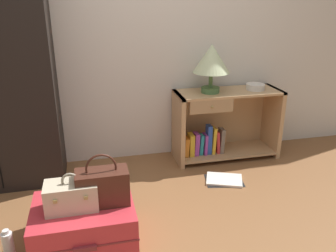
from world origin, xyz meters
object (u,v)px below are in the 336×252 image
train_case (71,196)px  handbag (103,187)px  open_book_on_floor (224,180)px  bookshelf (222,124)px  table_lamp (212,60)px  bowl (255,87)px  bottle (8,243)px  suitcase_large (84,223)px

train_case → handbag: (0.20, 0.01, 0.03)m
handbag → open_book_on_floor: bearing=26.3°
bookshelf → train_case: 1.75m
table_lamp → train_case: (-1.26, -1.00, -0.62)m
bookshelf → bowl: size_ratio=5.72×
table_lamp → bowl: 0.53m
bookshelf → table_lamp: bearing=-169.7°
bottle → table_lamp: bearing=31.1°
bottle → train_case: bearing=1.1°
bookshelf → bottle: 2.12m
bowl → bottle: size_ratio=1.03×
bowl → open_book_on_floor: (-0.46, -0.47, -0.70)m
suitcase_large → bottle: (-0.47, -0.02, -0.05)m
bottle → handbag: bearing=2.0°
handbag → bowl: bearing=33.1°
bowl → train_case: size_ratio=0.55×
train_case → open_book_on_floor: bearing=23.2°
suitcase_large → train_case: size_ratio=2.03×
bookshelf → table_lamp: size_ratio=2.30×
handbag → open_book_on_floor: size_ratio=0.96×
bowl → suitcase_large: bowl is taller
suitcase_large → bowl: bearing=30.8°
table_lamp → handbag: table_lamp is taller
suitcase_large → handbag: 0.29m
train_case → suitcase_large: bearing=14.8°
table_lamp → train_case: bearing=-141.5°
table_lamp → bottle: (-1.68, -1.01, -0.90)m
handbag → bottle: bearing=-178.0°
table_lamp → handbag: bearing=-137.1°
suitcase_large → train_case: train_case is taller
bowl → open_book_on_floor: size_ratio=0.48×
open_book_on_floor → table_lamp: bearing=89.3°
table_lamp → handbag: (-1.07, -0.99, -0.59)m
train_case → bottle: train_case is taller
bowl → suitcase_large: bearing=-149.2°
suitcase_large → bottle: 0.48m
table_lamp → bookshelf: bearing=10.3°
train_case → table_lamp: bearing=38.5°
bowl → bottle: (-2.14, -1.02, -0.63)m
table_lamp → open_book_on_floor: bearing=-90.7°
handbag → bottle: size_ratio=2.03×
bookshelf → train_case: (-1.41, -1.03, 0.02)m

